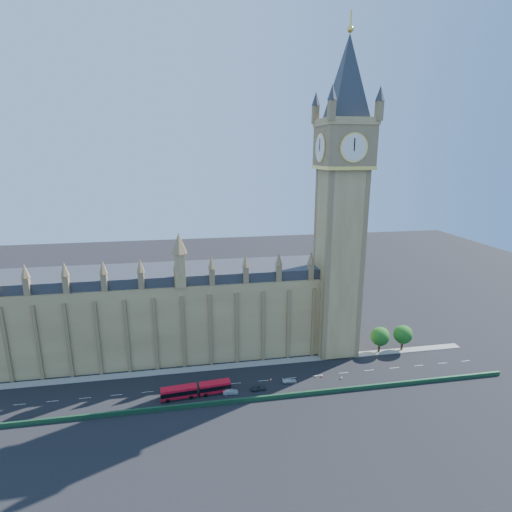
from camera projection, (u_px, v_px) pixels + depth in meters
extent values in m
plane|color=black|center=(221.00, 385.00, 111.07)|extent=(400.00, 400.00, 0.00)
cube|color=olive|center=(134.00, 318.00, 124.72)|extent=(120.00, 20.00, 25.00)
cube|color=#2D3035|center=(131.00, 275.00, 121.23)|extent=(120.00, 18.00, 3.00)
cube|color=olive|center=(338.00, 265.00, 123.57)|extent=(12.00, 12.00, 58.00)
cube|color=olive|center=(344.00, 148.00, 114.83)|extent=(14.00, 14.00, 12.00)
cylinder|color=silver|center=(354.00, 148.00, 108.01)|extent=(7.20, 0.30, 7.20)
cube|color=olive|center=(345.00, 122.00, 113.08)|extent=(14.50, 14.50, 2.00)
pyramid|color=#2D3035|center=(350.00, 33.00, 107.33)|extent=(20.59, 20.59, 22.00)
sphere|color=#F2C64C|center=(350.00, 29.00, 107.13)|extent=(1.80, 1.80, 1.80)
cube|color=#1E4C2D|center=(225.00, 402.00, 102.34)|extent=(160.00, 0.60, 1.20)
cube|color=gray|center=(219.00, 367.00, 120.11)|extent=(160.00, 3.00, 0.16)
cylinder|color=#382619|center=(379.00, 346.00, 128.85)|extent=(0.70, 0.70, 4.00)
sphere|color=#194412|center=(380.00, 336.00, 127.97)|extent=(6.00, 6.00, 6.00)
sphere|color=#194412|center=(382.00, 334.00, 128.24)|extent=(4.38, 4.38, 4.38)
cylinder|color=#382619|center=(402.00, 344.00, 130.19)|extent=(0.70, 0.70, 4.00)
sphere|color=#194412|center=(403.00, 335.00, 129.32)|extent=(6.00, 6.00, 6.00)
sphere|color=#194412|center=(405.00, 332.00, 129.59)|extent=(4.38, 4.38, 4.38)
cube|color=red|center=(179.00, 393.00, 104.59)|extent=(9.61, 3.45, 3.14)
cube|color=red|center=(215.00, 387.00, 107.00)|extent=(8.57, 3.35, 3.14)
cube|color=black|center=(179.00, 392.00, 104.50)|extent=(9.66, 3.50, 1.19)
cube|color=black|center=(215.00, 386.00, 106.90)|extent=(8.62, 3.41, 1.19)
cylinder|color=black|center=(196.00, 391.00, 105.77)|extent=(1.05, 2.57, 2.51)
cylinder|color=black|center=(168.00, 401.00, 102.87)|extent=(1.07, 0.41, 1.05)
cylinder|color=black|center=(167.00, 395.00, 105.31)|extent=(1.07, 0.41, 1.05)
cylinder|color=black|center=(191.00, 397.00, 104.39)|extent=(1.07, 0.41, 1.05)
cylinder|color=black|center=(190.00, 392.00, 106.84)|extent=(1.07, 0.41, 1.05)
cylinder|color=black|center=(206.00, 395.00, 105.36)|extent=(1.07, 0.41, 1.05)
cylinder|color=black|center=(204.00, 390.00, 107.80)|extent=(1.07, 0.41, 1.05)
cylinder|color=black|center=(226.00, 392.00, 106.71)|extent=(1.07, 0.41, 1.05)
cylinder|color=black|center=(224.00, 387.00, 109.16)|extent=(1.07, 0.41, 1.05)
imported|color=#3A3C41|center=(258.00, 388.00, 108.46)|extent=(4.14, 1.86, 1.38)
imported|color=#9A9DA2|center=(231.00, 392.00, 106.59)|extent=(4.11, 1.70, 1.32)
imported|color=silver|center=(290.00, 381.00, 112.02)|extent=(4.19, 2.05, 1.17)
cube|color=black|center=(271.00, 380.00, 113.09)|extent=(0.47, 0.47, 0.04)
cone|color=#E3600B|center=(271.00, 379.00, 113.00)|extent=(0.52, 0.52, 0.74)
cylinder|color=white|center=(271.00, 379.00, 112.98)|extent=(0.36, 0.36, 0.13)
cube|color=black|center=(316.00, 377.00, 114.65)|extent=(0.50, 0.50, 0.04)
cone|color=#E64E0C|center=(316.00, 376.00, 114.57)|extent=(0.55, 0.55, 0.67)
cylinder|color=white|center=(316.00, 376.00, 114.55)|extent=(0.32, 0.32, 0.11)
cube|color=black|center=(322.00, 377.00, 114.92)|extent=(0.41, 0.41, 0.04)
cone|color=#F8350D|center=(322.00, 376.00, 114.84)|extent=(0.45, 0.45, 0.70)
cylinder|color=white|center=(322.00, 376.00, 114.82)|extent=(0.34, 0.34, 0.12)
cube|color=black|center=(341.00, 379.00, 113.86)|extent=(0.55, 0.55, 0.05)
cone|color=orange|center=(341.00, 378.00, 113.76)|extent=(0.60, 0.60, 0.80)
cylinder|color=white|center=(341.00, 377.00, 113.73)|extent=(0.39, 0.39, 0.14)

